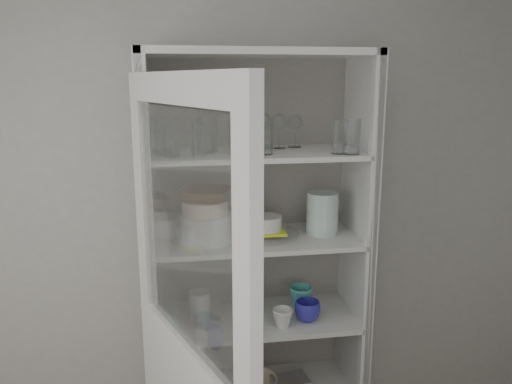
# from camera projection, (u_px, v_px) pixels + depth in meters

# --- Properties ---
(wall_back) EXTENTS (3.60, 0.02, 2.60)m
(wall_back) POSITION_uv_depth(u_px,v_px,m) (210.00, 217.00, 2.50)
(wall_back) COLOR #9E9E9D
(wall_back) RESTS_ON ground
(pantry_cabinet) EXTENTS (1.00, 0.45, 2.10)m
(pantry_cabinet) POSITION_uv_depth(u_px,v_px,m) (254.00, 295.00, 2.45)
(pantry_cabinet) COLOR beige
(pantry_cabinet) RESTS_ON floor
(tumbler_0) EXTENTS (0.08, 0.08, 0.13)m
(tumbler_0) POSITION_uv_depth(u_px,v_px,m) (199.00, 142.00, 2.03)
(tumbler_0) COLOR silver
(tumbler_0) RESTS_ON shelf_glass
(tumbler_1) EXTENTS (0.08, 0.08, 0.14)m
(tumbler_1) POSITION_uv_depth(u_px,v_px,m) (171.00, 141.00, 2.05)
(tumbler_1) COLOR silver
(tumbler_1) RESTS_ON shelf_glass
(tumbler_2) EXTENTS (0.08, 0.08, 0.13)m
(tumbler_2) POSITION_uv_depth(u_px,v_px,m) (243.00, 141.00, 2.10)
(tumbler_2) COLOR silver
(tumbler_2) RESTS_ON shelf_glass
(tumbler_3) EXTENTS (0.09, 0.09, 0.15)m
(tumbler_3) POSITION_uv_depth(u_px,v_px,m) (238.00, 138.00, 2.09)
(tumbler_3) COLOR silver
(tumbler_3) RESTS_ON shelf_glass
(tumbler_4) EXTENTS (0.09, 0.09, 0.14)m
(tumbler_4) POSITION_uv_depth(u_px,v_px,m) (265.00, 138.00, 2.12)
(tumbler_4) COLOR silver
(tumbler_4) RESTS_ON shelf_glass
(tumbler_5) EXTENTS (0.09, 0.09, 0.14)m
(tumbler_5) POSITION_uv_depth(u_px,v_px,m) (340.00, 137.00, 2.14)
(tumbler_5) COLOR silver
(tumbler_5) RESTS_ON shelf_glass
(tumbler_6) EXTENTS (0.08, 0.08, 0.15)m
(tumbler_6) POSITION_uv_depth(u_px,v_px,m) (351.00, 137.00, 2.13)
(tumbler_6) COLOR silver
(tumbler_6) RESTS_ON shelf_glass
(tumbler_7) EXTENTS (0.07, 0.07, 0.14)m
(tumbler_7) POSITION_uv_depth(u_px,v_px,m) (162.00, 137.00, 2.13)
(tumbler_7) COLOR silver
(tumbler_7) RESTS_ON shelf_glass
(tumbler_8) EXTENTS (0.09, 0.09, 0.15)m
(tumbler_8) POSITION_uv_depth(u_px,v_px,m) (206.00, 136.00, 2.16)
(tumbler_8) COLOR silver
(tumbler_8) RESTS_ON shelf_glass
(tumbler_9) EXTENTS (0.09, 0.09, 0.16)m
(tumbler_9) POSITION_uv_depth(u_px,v_px,m) (208.00, 134.00, 2.21)
(tumbler_9) COLOR silver
(tumbler_9) RESTS_ON shelf_glass
(goblet_0) EXTENTS (0.08, 0.08, 0.17)m
(goblet_0) POSITION_uv_depth(u_px,v_px,m) (163.00, 132.00, 2.22)
(goblet_0) COLOR silver
(goblet_0) RESTS_ON shelf_glass
(goblet_1) EXTENTS (0.08, 0.08, 0.18)m
(goblet_1) POSITION_uv_depth(u_px,v_px,m) (263.00, 129.00, 2.31)
(goblet_1) COLOR silver
(goblet_1) RESTS_ON shelf_glass
(goblet_2) EXTENTS (0.08, 0.08, 0.18)m
(goblet_2) POSITION_uv_depth(u_px,v_px,m) (279.00, 129.00, 2.31)
(goblet_2) COLOR silver
(goblet_2) RESTS_ON shelf_glass
(goblet_3) EXTENTS (0.08, 0.08, 0.17)m
(goblet_3) POSITION_uv_depth(u_px,v_px,m) (295.00, 129.00, 2.34)
(goblet_3) COLOR silver
(goblet_3) RESTS_ON shelf_glass
(plate_stack_front) EXTENTS (0.23, 0.23, 0.13)m
(plate_stack_front) POSITION_uv_depth(u_px,v_px,m) (206.00, 227.00, 2.24)
(plate_stack_front) COLOR silver
(plate_stack_front) RESTS_ON shelf_plates
(plate_stack_back) EXTENTS (0.21, 0.21, 0.08)m
(plate_stack_back) POSITION_uv_depth(u_px,v_px,m) (167.00, 223.00, 2.38)
(plate_stack_back) COLOR silver
(plate_stack_back) RESTS_ON shelf_plates
(cream_bowl) EXTENTS (0.21, 0.21, 0.06)m
(cream_bowl) POSITION_uv_depth(u_px,v_px,m) (205.00, 207.00, 2.22)
(cream_bowl) COLOR beige
(cream_bowl) RESTS_ON plate_stack_front
(terracotta_bowl) EXTENTS (0.29, 0.29, 0.05)m
(terracotta_bowl) POSITION_uv_depth(u_px,v_px,m) (205.00, 194.00, 2.21)
(terracotta_bowl) COLOR brown
(terracotta_bowl) RESTS_ON cream_bowl
(glass_platter) EXTENTS (0.41, 0.41, 0.02)m
(glass_platter) POSITION_uv_depth(u_px,v_px,m) (266.00, 234.00, 2.33)
(glass_platter) COLOR silver
(glass_platter) RESTS_ON shelf_plates
(yellow_trivet) EXTENTS (0.17, 0.17, 0.01)m
(yellow_trivet) POSITION_uv_depth(u_px,v_px,m) (266.00, 231.00, 2.33)
(yellow_trivet) COLOR yellow
(yellow_trivet) RESTS_ON glass_platter
(white_ramekin) EXTENTS (0.18, 0.18, 0.07)m
(white_ramekin) POSITION_uv_depth(u_px,v_px,m) (266.00, 223.00, 2.32)
(white_ramekin) COLOR silver
(white_ramekin) RESTS_ON yellow_trivet
(grey_bowl_stack) EXTENTS (0.15, 0.15, 0.20)m
(grey_bowl_stack) POSITION_uv_depth(u_px,v_px,m) (322.00, 213.00, 2.34)
(grey_bowl_stack) COLOR silver
(grey_bowl_stack) RESTS_ON shelf_plates
(mug_blue) EXTENTS (0.12, 0.12, 0.10)m
(mug_blue) POSITION_uv_depth(u_px,v_px,m) (307.00, 311.00, 2.35)
(mug_blue) COLOR #252E9F
(mug_blue) RESTS_ON shelf_mugs
(mug_teal) EXTENTS (0.12, 0.12, 0.11)m
(mug_teal) POSITION_uv_depth(u_px,v_px,m) (301.00, 297.00, 2.48)
(mug_teal) COLOR #1A877A
(mug_teal) RESTS_ON shelf_mugs
(mug_white) EXTENTS (0.10, 0.10, 0.09)m
(mug_white) POSITION_uv_depth(u_px,v_px,m) (283.00, 318.00, 2.29)
(mug_white) COLOR silver
(mug_white) RESTS_ON shelf_mugs
(teal_jar) EXTENTS (0.10, 0.10, 0.12)m
(teal_jar) POSITION_uv_depth(u_px,v_px,m) (245.00, 303.00, 2.41)
(teal_jar) COLOR #1A877A
(teal_jar) RESTS_ON shelf_mugs
(measuring_cups) EXTENTS (0.11, 0.11, 0.04)m
(measuring_cups) POSITION_uv_depth(u_px,v_px,m) (205.00, 321.00, 2.31)
(measuring_cups) COLOR silver
(measuring_cups) RESTS_ON shelf_mugs
(white_canister) EXTENTS (0.11, 0.11, 0.12)m
(white_canister) POSITION_uv_depth(u_px,v_px,m) (200.00, 304.00, 2.40)
(white_canister) COLOR silver
(white_canister) RESTS_ON shelf_mugs
(cream_dish) EXTENTS (0.24, 0.24, 0.07)m
(cream_dish) POSITION_uv_depth(u_px,v_px,m) (256.00, 384.00, 2.48)
(cream_dish) COLOR beige
(cream_dish) RESTS_ON shelf_bot
(tin_box) EXTENTS (0.19, 0.15, 0.05)m
(tin_box) POSITION_uv_depth(u_px,v_px,m) (290.00, 383.00, 2.50)
(tin_box) COLOR #A5A5B1
(tin_box) RESTS_ON shelf_bot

